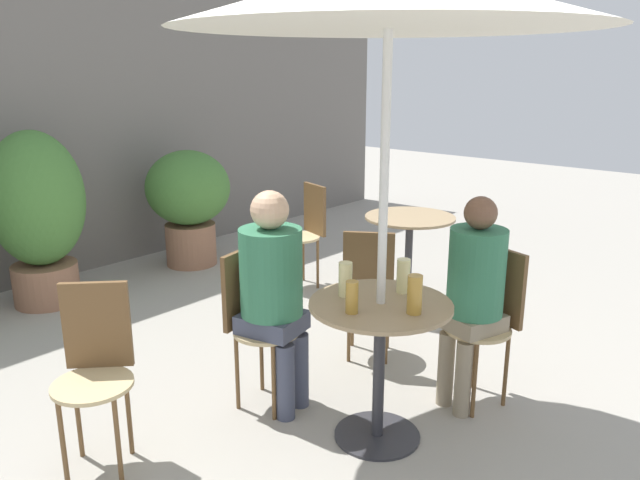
# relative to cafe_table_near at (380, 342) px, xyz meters

# --- Properties ---
(ground_plane) EXTENTS (20.00, 20.00, 0.00)m
(ground_plane) POSITION_rel_cafe_table_near_xyz_m (-0.18, 0.02, -0.54)
(ground_plane) COLOR #9E998E
(cafe_table_near) EXTENTS (0.72, 0.72, 0.75)m
(cafe_table_near) POSITION_rel_cafe_table_near_xyz_m (0.00, 0.00, 0.00)
(cafe_table_near) COLOR #2D2D33
(cafe_table_near) RESTS_ON ground_plane
(cafe_table_far) EXTENTS (0.71, 0.71, 0.75)m
(cafe_table_far) POSITION_rel_cafe_table_near_xyz_m (1.66, 0.91, -0.00)
(cafe_table_far) COLOR #2D2D33
(cafe_table_far) RESTS_ON ground_plane
(bistro_chair_0) EXTENTS (0.41, 0.40, 0.90)m
(bistro_chair_0) POSITION_rel_cafe_table_near_xyz_m (0.74, -0.24, 0.00)
(bistro_chair_0) COLOR tan
(bistro_chair_0) RESTS_ON ground_plane
(bistro_chair_1) EXTENTS (0.38, 0.40, 0.90)m
(bistro_chair_1) POSITION_rel_cafe_table_near_xyz_m (-0.16, 0.76, 0.00)
(bistro_chair_1) COLOR tan
(bistro_chair_1) RESTS_ON ground_plane
(bistro_chair_2) EXTENTS (0.43, 0.43, 0.90)m
(bistro_chair_2) POSITION_rel_cafe_table_near_xyz_m (-1.05, 0.91, 0.00)
(bistro_chair_2) COLOR tan
(bistro_chair_2) RESTS_ON ground_plane
(bistro_chair_3) EXTENTS (0.41, 0.39, 0.90)m
(bistro_chair_3) POSITION_rel_cafe_table_near_xyz_m (1.51, 1.87, 0.00)
(bistro_chair_3) COLOR tan
(bistro_chair_3) RESTS_ON ground_plane
(bistro_chair_4) EXTENTS (0.43, 0.42, 0.90)m
(bistro_chair_4) POSITION_rel_cafe_table_near_xyz_m (0.68, 0.57, 0.00)
(bistro_chair_4) COLOR tan
(bistro_chair_4) RESTS_ON ground_plane
(seated_person_0) EXTENTS (0.36, 0.34, 1.22)m
(seated_person_0) POSITION_rel_cafe_table_near_xyz_m (0.60, -0.19, 0.19)
(seated_person_0) COLOR gray
(seated_person_0) RESTS_ON ground_plane
(seated_person_1) EXTENTS (0.35, 0.38, 1.26)m
(seated_person_1) POSITION_rel_cafe_table_near_xyz_m (-0.13, 0.62, 0.20)
(seated_person_1) COLOR #42475B
(seated_person_1) RESTS_ON ground_plane
(beer_glass_0) EXTENTS (0.07, 0.07, 0.19)m
(beer_glass_0) POSITION_rel_cafe_table_near_xyz_m (-0.01, -0.20, 0.31)
(beer_glass_0) COLOR #B28433
(beer_glass_0) RESTS_ON cafe_table_near
(beer_glass_1) EXTENTS (0.07, 0.07, 0.18)m
(beer_glass_1) POSITION_rel_cafe_table_near_xyz_m (0.20, 0.00, 0.30)
(beer_glass_1) COLOR beige
(beer_glass_1) RESTS_ON cafe_table_near
(beer_glass_2) EXTENTS (0.07, 0.07, 0.18)m
(beer_glass_2) POSITION_rel_cafe_table_near_xyz_m (-0.04, 0.19, 0.30)
(beer_glass_2) COLOR beige
(beer_glass_2) RESTS_ON cafe_table_near
(beer_glass_3) EXTENTS (0.06, 0.06, 0.16)m
(beer_glass_3) POSITION_rel_cafe_table_near_xyz_m (-0.20, 0.03, 0.29)
(beer_glass_3) COLOR #B28433
(beer_glass_3) RESTS_ON cafe_table_near
(potted_plant_1) EXTENTS (0.74, 0.74, 1.42)m
(potted_plant_1) POSITION_rel_cafe_table_near_xyz_m (-0.21, 3.20, 0.24)
(potted_plant_1) COLOR #93664C
(potted_plant_1) RESTS_ON ground_plane
(potted_plant_2) EXTENTS (0.80, 0.80, 1.12)m
(potted_plant_2) POSITION_rel_cafe_table_near_xyz_m (1.22, 3.14, 0.12)
(potted_plant_2) COLOR #93664C
(potted_plant_2) RESTS_ON ground_plane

